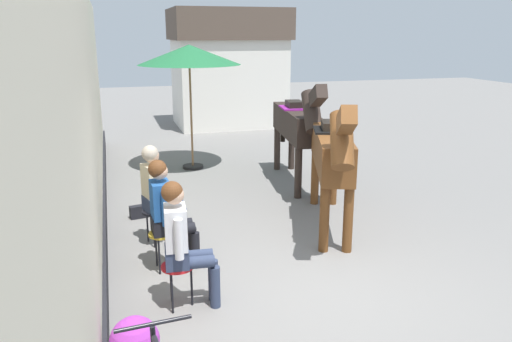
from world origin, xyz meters
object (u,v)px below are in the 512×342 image
object	(u,v)px
seated_visitor_far	(158,189)
cafe_parasol	(189,56)
seated_visitor_middle	(167,209)
saddled_horse_near	(332,152)
satchel_bag	(139,212)
seated_visitor_near	(182,238)
saddled_horse_far	(297,124)

from	to	relation	value
seated_visitor_far	cafe_parasol	bearing A→B (deg)	74.25
seated_visitor_middle	seated_visitor_far	world-z (taller)	same
saddled_horse_near	satchel_bag	bearing A→B (deg)	155.80
seated_visitor_middle	saddled_horse_near	world-z (taller)	saddled_horse_near
seated_visitor_near	saddled_horse_near	bearing A→B (deg)	34.32
saddled_horse_near	saddled_horse_far	size ratio (longest dim) A/B	0.96
saddled_horse_far	satchel_bag	bearing A→B (deg)	-160.58
seated_visitor_near	satchel_bag	world-z (taller)	seated_visitor_near
seated_visitor_far	cafe_parasol	world-z (taller)	cafe_parasol
seated_visitor_middle	satchel_bag	bearing A→B (deg)	97.29
seated_visitor_middle	cafe_parasol	xyz separation A→B (m)	(1.06, 4.68, 1.59)
seated_visitor_far	satchel_bag	size ratio (longest dim) A/B	4.96
seated_visitor_near	seated_visitor_far	xyz separation A→B (m)	(-0.07, 1.78, 0.00)
seated_visitor_near	seated_visitor_far	bearing A→B (deg)	92.35
seated_visitor_near	cafe_parasol	world-z (taller)	cafe_parasol
saddled_horse_far	seated_visitor_middle	bearing A→B (deg)	-133.02
saddled_horse_far	cafe_parasol	world-z (taller)	cafe_parasol
seated_visitor_middle	saddled_horse_near	distance (m)	2.58
seated_visitor_near	seated_visitor_far	world-z (taller)	same
cafe_parasol	satchel_bag	xyz separation A→B (m)	(-1.31, -2.77, -2.26)
saddled_horse_far	cafe_parasol	size ratio (longest dim) A/B	1.16
seated_visitor_near	satchel_bag	size ratio (longest dim) A/B	4.96
seated_visitor_near	saddled_horse_far	size ratio (longest dim) A/B	0.47
seated_visitor_near	saddled_horse_near	distance (m)	2.93
seated_visitor_middle	seated_visitor_far	size ratio (longest dim) A/B	1.00
saddled_horse_near	cafe_parasol	size ratio (longest dim) A/B	1.12
seated_visitor_far	saddled_horse_far	bearing A→B (deg)	37.40
seated_visitor_near	cafe_parasol	xyz separation A→B (m)	(1.01, 5.63, 1.59)
seated_visitor_near	seated_visitor_middle	world-z (taller)	same
seated_visitor_near	saddled_horse_far	world-z (taller)	saddled_horse_far
seated_visitor_near	seated_visitor_middle	distance (m)	0.95
saddled_horse_near	cafe_parasol	distance (m)	4.39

